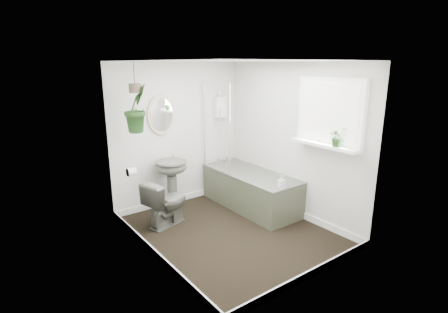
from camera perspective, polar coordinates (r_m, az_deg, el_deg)
floor at (r=5.00m, az=1.05°, el=-12.20°), size 2.30×2.80×0.02m
ceiling at (r=4.45m, az=1.20°, el=15.48°), size 2.30×2.80×0.02m
wall_back at (r=5.74m, az=-7.53°, el=3.57°), size 2.30×0.02×2.30m
wall_front at (r=3.62m, az=14.92°, el=-3.59°), size 2.30×0.02×2.30m
wall_left at (r=4.01m, az=-12.14°, el=-1.61°), size 0.02×2.80×2.30m
wall_right at (r=5.35m, az=11.00°, el=2.61°), size 0.02×2.80×2.30m
skirting at (r=4.97m, az=1.05°, el=-11.58°), size 2.30×2.80×0.10m
bathtub at (r=5.70m, az=4.39°, el=-5.43°), size 0.72×1.72×0.58m
bath_screen at (r=5.61m, az=-1.26°, el=4.79°), size 0.04×0.72×1.40m
shower_box at (r=6.04m, az=-0.64°, el=8.11°), size 0.20×0.10×0.35m
oval_mirror at (r=5.51m, az=-10.17°, el=6.69°), size 0.46×0.03×0.62m
wall_sconce at (r=5.35m, az=-13.91°, el=5.16°), size 0.04×0.04×0.22m
toilet_roll_holder at (r=4.72m, az=-14.88°, el=-2.43°), size 0.11×0.11×0.11m
window_recess at (r=4.78m, az=16.93°, el=6.87°), size 0.08×1.00×0.90m
window_sill at (r=4.80m, az=16.06°, el=1.85°), size 0.18×1.00×0.04m
window_blinds at (r=4.74m, az=16.61°, el=6.83°), size 0.01×0.86×0.76m
toilet at (r=5.12m, az=-9.37°, el=-7.37°), size 0.75×0.56×0.68m
pedestal_sink at (r=5.55m, az=-8.47°, el=-4.79°), size 0.57×0.52×0.82m
sill_plant at (r=4.64m, az=18.11°, el=3.11°), size 0.28×0.26×0.25m
hanging_plant at (r=4.87m, az=-14.14°, el=7.66°), size 0.46×0.45×0.65m
soap_bottle at (r=4.95m, az=9.37°, el=-4.09°), size 0.08×0.09×0.18m
hanging_pot at (r=4.84m, az=-14.34°, el=10.76°), size 0.16×0.16×0.12m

